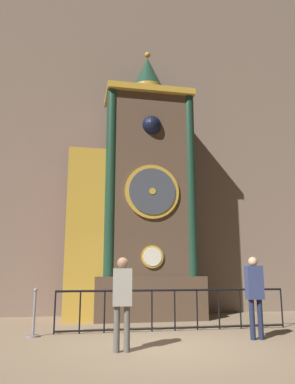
% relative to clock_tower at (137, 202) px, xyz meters
% --- Properties ---
extents(ground_plane, '(28.00, 28.00, 0.00)m').
position_rel_clock_tower_xyz_m(ground_plane, '(-0.16, -4.24, -3.48)').
color(ground_plane, '#847056').
extents(cathedral_back_wall, '(24.00, 0.32, 15.66)m').
position_rel_clock_tower_xyz_m(cathedral_back_wall, '(-0.25, 1.31, 4.34)').
color(cathedral_back_wall, '#7A6656').
rests_on(cathedral_back_wall, ground_plane).
extents(clock_tower, '(4.07, 1.76, 8.69)m').
position_rel_clock_tower_xyz_m(clock_tower, '(0.00, 0.00, 0.00)').
color(clock_tower, brown).
rests_on(clock_tower, ground_plane).
extents(railing_fence, '(5.60, 0.05, 0.95)m').
position_rel_clock_tower_xyz_m(railing_fence, '(0.55, -2.29, -2.95)').
color(railing_fence, black).
rests_on(railing_fence, ground_plane).
extents(visitor_near, '(0.36, 0.25, 1.62)m').
position_rel_clock_tower_xyz_m(visitor_near, '(-0.97, -4.41, -2.51)').
color(visitor_near, '#58554F').
rests_on(visitor_near, ground_plane).
extents(visitor_far, '(0.36, 0.24, 1.68)m').
position_rel_clock_tower_xyz_m(visitor_far, '(1.91, -3.73, -2.48)').
color(visitor_far, '#1B213A').
rests_on(visitor_far, ground_plane).
extents(stanchion_post, '(0.28, 0.28, 1.02)m').
position_rel_clock_tower_xyz_m(stanchion_post, '(-2.65, -2.52, -3.15)').
color(stanchion_post, gray).
rests_on(stanchion_post, ground_plane).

